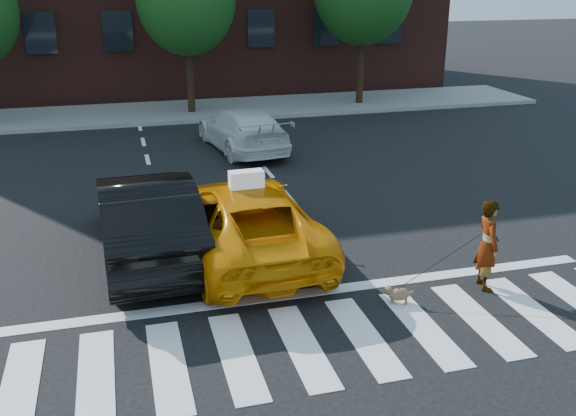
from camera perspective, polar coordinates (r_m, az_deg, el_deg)
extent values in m
plane|color=black|center=(9.90, 1.26, -12.14)|extent=(120.00, 120.00, 0.00)
cube|color=silver|center=(9.90, 1.26, -12.11)|extent=(13.00, 2.40, 0.01)
cube|color=silver|center=(11.23, -1.07, -7.89)|extent=(12.00, 0.30, 0.01)
cube|color=slate|center=(26.15, -9.76, 8.46)|extent=(30.00, 4.00, 0.15)
cylinder|color=black|center=(25.42, -8.73, 12.08)|extent=(0.28, 0.28, 3.55)
cylinder|color=black|center=(27.10, 6.48, 13.00)|extent=(0.28, 0.28, 3.85)
imported|color=orange|center=(12.67, -3.82, -0.97)|extent=(2.59, 5.30, 1.45)
imported|color=black|center=(12.79, -12.46, -0.69)|extent=(1.98, 5.12, 1.66)
imported|color=silver|center=(20.29, -4.06, 7.01)|extent=(2.49, 4.81, 1.33)
imported|color=#999999|center=(11.76, 17.33, -3.12)|extent=(0.48, 0.65, 1.64)
ellipsoid|color=olive|center=(11.12, 9.88, -7.57)|extent=(0.43, 0.34, 0.22)
sphere|color=olive|center=(11.09, 8.91, -7.26)|extent=(0.21, 0.21, 0.16)
sphere|color=olive|center=(11.10, 8.56, -7.37)|extent=(0.10, 0.10, 0.08)
cylinder|color=olive|center=(11.10, 10.87, -7.36)|extent=(0.12, 0.08, 0.09)
sphere|color=olive|center=(11.11, 8.93, -6.92)|extent=(0.07, 0.07, 0.06)
sphere|color=olive|center=(11.02, 8.92, -7.17)|extent=(0.07, 0.07, 0.06)
cylinder|color=olive|center=(11.13, 9.25, -8.19)|extent=(0.05, 0.05, 0.10)
cylinder|color=olive|center=(11.21, 9.25, -7.96)|extent=(0.05, 0.05, 0.10)
cylinder|color=olive|center=(11.14, 10.43, -8.25)|extent=(0.05, 0.05, 0.10)
cylinder|color=olive|center=(11.22, 10.42, -8.02)|extent=(0.05, 0.05, 0.10)
cube|color=white|center=(12.19, -3.72, 2.58)|extent=(0.66, 0.30, 0.32)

